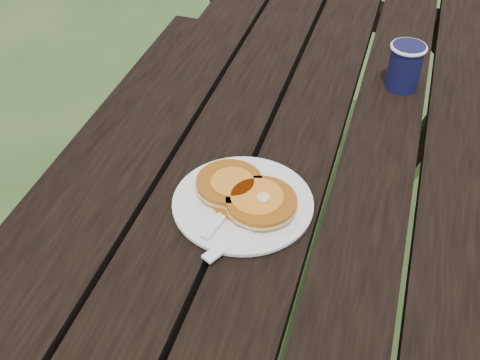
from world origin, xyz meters
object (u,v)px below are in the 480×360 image
(plate, at_px, (243,204))
(coffee_cup, at_px, (406,64))
(picnic_table, at_px, (300,239))
(pancake_stack, at_px, (246,194))

(plate, bearing_deg, coffee_cup, 64.09)
(coffee_cup, bearing_deg, picnic_table, -136.91)
(plate, relative_size, pancake_stack, 1.28)
(pancake_stack, distance_m, coffee_cup, 0.51)
(picnic_table, relative_size, pancake_stack, 9.72)
(pancake_stack, relative_size, coffee_cup, 1.81)
(plate, bearing_deg, picnic_table, 79.36)
(pancake_stack, bearing_deg, plate, -131.25)
(picnic_table, distance_m, coffee_cup, 0.50)
(picnic_table, height_order, coffee_cup, coffee_cup)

